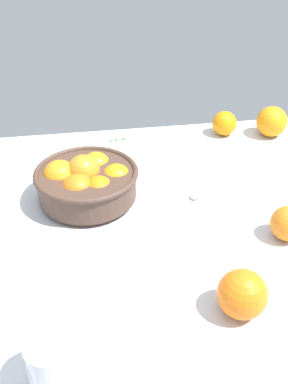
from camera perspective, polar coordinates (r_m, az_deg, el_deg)
ground_plane at (r=95.48cm, az=-1.11°, el=-4.94°), size 123.29×90.62×3.00cm
fruit_bowl at (r=100.10cm, az=-7.38°, el=1.26°), size 23.25×23.25×10.64cm
juice_glass at (r=68.02cm, az=-11.59°, el=-21.10°), size 7.21×7.21×8.81cm
loose_orange_0 at (r=130.41cm, az=10.30°, el=8.67°), size 6.96×6.96×6.96cm
loose_orange_1 at (r=93.70cm, az=18.05°, el=-3.87°), size 7.19×7.19×7.19cm
loose_orange_2 at (r=132.59cm, az=16.10°, el=8.70°), size 8.66×8.66×8.66cm
loose_orange_4 at (r=76.26cm, az=12.53°, el=-12.70°), size 8.42×8.42×8.42cm
spoon at (r=105.58cm, az=7.49°, el=0.39°), size 11.20×12.27×1.00cm
herb_sprig_0 at (r=126.81cm, az=-3.33°, el=6.79°), size 7.59×1.56×0.99cm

